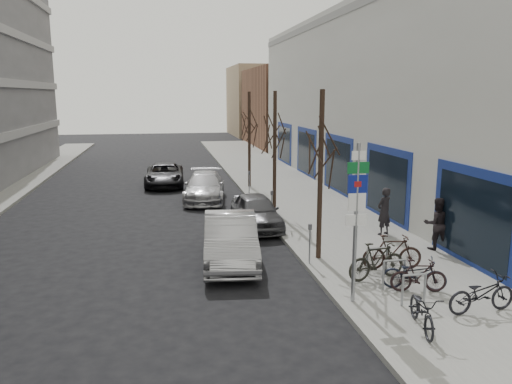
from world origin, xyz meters
name	(u,v)px	position (x,y,z in m)	size (l,w,h in m)	color
ground	(260,314)	(0.00, 0.00, 0.00)	(120.00, 120.00, 0.00)	black
sidewalk_east	(315,212)	(4.50, 10.00, 0.07)	(5.00, 70.00, 0.15)	slate
commercial_building	(487,100)	(17.00, 16.00, 5.00)	(20.00, 32.00, 10.00)	#B7B7B2
brick_building_far	(308,107)	(13.00, 40.00, 4.00)	(12.00, 14.00, 8.00)	brown
tan_building_far	(280,101)	(13.50, 55.00, 4.50)	(13.00, 12.00, 9.00)	#937A5B
highway_sign_pole	(356,214)	(2.40, -0.01, 2.46)	(0.55, 0.10, 4.20)	gray
bike_rack	(394,271)	(3.80, 0.60, 0.66)	(0.66, 2.26, 0.83)	gray
tree_near	(321,135)	(2.60, 3.50, 4.10)	(1.80, 1.80, 5.50)	black
tree_mid	(275,123)	(2.60, 10.00, 4.10)	(1.80, 1.80, 5.50)	black
tree_far	(249,117)	(2.60, 16.50, 4.10)	(1.80, 1.80, 5.50)	black
meter_front	(310,240)	(2.15, 3.00, 0.92)	(0.10, 0.08, 1.27)	gray
meter_mid	(272,203)	(2.15, 8.50, 0.92)	(0.10, 0.08, 1.27)	gray
meter_back	(249,181)	(2.15, 14.00, 0.92)	(0.10, 0.08, 1.27)	gray
bike_near_left	(423,307)	(3.34, -1.75, 0.67)	(0.52, 1.71, 1.04)	black
bike_near_right	(419,275)	(4.34, 0.26, 0.61)	(0.45, 1.52, 0.92)	black
bike_mid_curb	(414,271)	(4.31, 0.44, 0.67)	(0.51, 1.70, 1.04)	black
bike_mid_inner	(377,260)	(3.63, 1.34, 0.71)	(0.55, 1.86, 1.13)	black
bike_far_curb	(482,290)	(5.21, -1.19, 0.71)	(0.55, 1.83, 1.12)	black
bike_far_inner	(392,252)	(4.43, 2.02, 0.70)	(0.54, 1.82, 1.11)	black
parked_car_front	(230,239)	(-0.20, 4.00, 0.78)	(1.64, 4.71, 1.55)	#9E9EA3
parked_car_mid	(256,211)	(1.40, 8.02, 0.69)	(1.63, 4.05, 1.38)	#48484D
parked_car_back	(205,187)	(-0.20, 13.80, 0.71)	(1.98, 4.88, 1.42)	#A7A7AC
lane_car	(165,175)	(-2.19, 18.41, 0.66)	(2.20, 4.76, 1.32)	black
pedestrian_near	(384,211)	(5.82, 5.65, 1.05)	(0.66, 0.43, 1.80)	black
pedestrian_far	(436,223)	(6.79, 3.64, 1.06)	(0.67, 0.45, 1.81)	black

